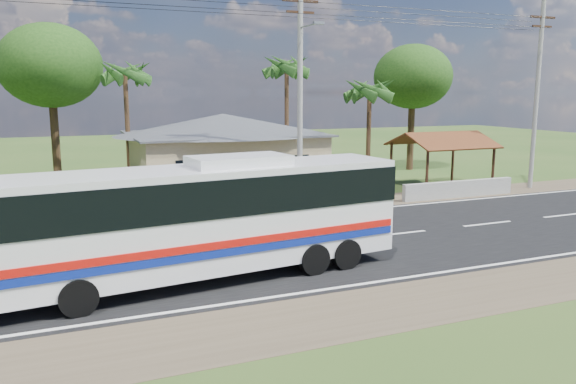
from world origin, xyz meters
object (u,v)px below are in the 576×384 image
person (384,192)px  waiting_shed (442,142)px  motorcycle (292,193)px  coach_bus (209,210)px

person → waiting_shed: bearing=-150.2°
motorcycle → person: (3.53, -3.19, 0.30)m
person → motorcycle: bearing=-44.4°
waiting_shed → person: (-6.37, -3.99, -1.92)m
coach_bus → motorcycle: (6.96, 10.15, -1.62)m
coach_bus → motorcycle: 12.42m
motorcycle → person: person is taller
coach_bus → person: bearing=27.6°
waiting_shed → motorcycle: bearing=-175.3°
waiting_shed → coach_bus: coach_bus is taller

